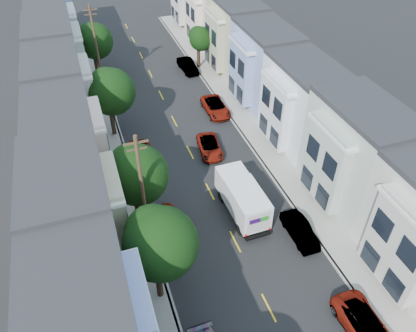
# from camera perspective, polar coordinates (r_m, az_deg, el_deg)

# --- Properties ---
(ground) EXTENTS (160.00, 160.00, 0.00)m
(ground) POSITION_cam_1_polar(r_m,az_deg,el_deg) (32.05, 3.85, -10.56)
(ground) COLOR black
(ground) RESTS_ON ground
(road_slab) EXTENTS (12.00, 70.00, 0.02)m
(road_slab) POSITION_cam_1_polar(r_m,az_deg,el_deg) (42.59, -3.71, 4.25)
(road_slab) COLOR black
(road_slab) RESTS_ON ground
(curb_left) EXTENTS (0.30, 70.00, 0.15)m
(curb_left) POSITION_cam_1_polar(r_m,az_deg,el_deg) (41.74, -11.72, 2.69)
(curb_left) COLOR gray
(curb_left) RESTS_ON ground
(curb_right) EXTENTS (0.30, 70.00, 0.15)m
(curb_right) POSITION_cam_1_polar(r_m,az_deg,el_deg) (44.18, 3.88, 5.78)
(curb_right) COLOR gray
(curb_right) RESTS_ON ground
(sidewalk_left) EXTENTS (2.60, 70.00, 0.15)m
(sidewalk_left) POSITION_cam_1_polar(r_m,az_deg,el_deg) (41.68, -13.47, 2.32)
(sidewalk_left) COLOR gray
(sidewalk_left) RESTS_ON ground
(sidewalk_right) EXTENTS (2.60, 70.00, 0.15)m
(sidewalk_right) POSITION_cam_1_polar(r_m,az_deg,el_deg) (44.63, 5.44, 6.07)
(sidewalk_right) COLOR gray
(sidewalk_right) RESTS_ON ground
(centerline) EXTENTS (0.12, 70.00, 0.01)m
(centerline) POSITION_cam_1_polar(r_m,az_deg,el_deg) (42.59, -3.71, 4.24)
(centerline) COLOR gold
(centerline) RESTS_ON ground
(townhouse_row_left) EXTENTS (5.00, 70.00, 8.50)m
(townhouse_row_left) POSITION_cam_1_polar(r_m,az_deg,el_deg) (41.78, -18.56, 1.17)
(townhouse_row_left) COLOR white
(townhouse_row_left) RESTS_ON ground
(townhouse_row_right) EXTENTS (5.00, 70.00, 8.50)m
(townhouse_row_right) POSITION_cam_1_polar(r_m,az_deg,el_deg) (46.17, 9.80, 6.77)
(townhouse_row_right) COLOR white
(townhouse_row_right) RESTS_ON ground
(tree_b) EXTENTS (4.70, 4.70, 7.65)m
(tree_b) POSITION_cam_1_polar(r_m,az_deg,el_deg) (25.13, -6.90, -10.86)
(tree_b) COLOR black
(tree_b) RESTS_ON ground
(tree_c) EXTENTS (4.70, 4.70, 7.22)m
(tree_c) POSITION_cam_1_polar(r_m,az_deg,el_deg) (30.58, -10.03, -1.30)
(tree_c) COLOR black
(tree_c) RESTS_ON ground
(tree_d) EXTENTS (4.70, 4.70, 7.34)m
(tree_d) POSITION_cam_1_polar(r_m,az_deg,el_deg) (41.29, -13.57, 10.07)
(tree_d) COLOR black
(tree_d) RESTS_ON ground
(tree_e) EXTENTS (4.42, 4.42, 7.03)m
(tree_e) POSITION_cam_1_polar(r_m,az_deg,el_deg) (53.69, -15.71, 16.51)
(tree_e) COLOR black
(tree_e) RESTS_ON ground
(tree_far_r) EXTENTS (3.10, 3.10, 5.48)m
(tree_far_r) POSITION_cam_1_polar(r_m,az_deg,el_deg) (54.89, -1.08, 17.39)
(tree_far_r) COLOR black
(tree_far_r) RESTS_ON ground
(utility_pole_near) EXTENTS (1.60, 0.26, 10.00)m
(utility_pole_near) POSITION_cam_1_polar(r_m,az_deg,el_deg) (28.47, -9.11, -4.01)
(utility_pole_near) COLOR #42301E
(utility_pole_near) RESTS_ON ground
(utility_pole_far) EXTENTS (1.60, 0.26, 10.00)m
(utility_pole_far) POSITION_cam_1_polar(r_m,az_deg,el_deg) (50.65, -15.36, 15.63)
(utility_pole_far) COLOR #42301E
(utility_pole_far) RESTS_ON ground
(fedex_truck) EXTENTS (2.41, 6.25, 3.00)m
(fedex_truck) POSITION_cam_1_polar(r_m,az_deg,el_deg) (33.04, 4.84, -4.45)
(fedex_truck) COLOR white
(fedex_truck) RESTS_ON ground
(lead_sedan) EXTENTS (2.64, 4.71, 1.25)m
(lead_sedan) POSITION_cam_1_polar(r_m,az_deg,el_deg) (39.93, 0.24, 2.71)
(lead_sedan) COLOR black
(lead_sedan) RESTS_ON ground
(parked_left_c) EXTENTS (2.46, 5.31, 1.47)m
(parked_left_c) POSITION_cam_1_polar(r_m,az_deg,el_deg) (31.95, -5.93, -8.90)
(parked_left_c) COLOR silver
(parked_left_c) RESTS_ON ground
(parked_left_d) EXTENTS (2.59, 4.99, 1.34)m
(parked_left_d) POSITION_cam_1_polar(r_m,az_deg,el_deg) (39.20, -9.49, 1.38)
(parked_left_d) COLOR maroon
(parked_left_d) RESTS_ON ground
(parked_right_a) EXTENTS (2.41, 5.13, 1.42)m
(parked_right_a) POSITION_cam_1_polar(r_m,az_deg,el_deg) (28.88, 21.37, -20.45)
(parked_right_a) COLOR #464646
(parked_right_a) RESTS_ON ground
(parked_right_b) EXTENTS (1.45, 4.11, 1.37)m
(parked_right_b) POSITION_cam_1_polar(r_m,az_deg,el_deg) (32.58, 12.78, -8.87)
(parked_right_b) COLOR #BABABE
(parked_right_b) RESTS_ON ground
(parked_right_c) EXTENTS (2.36, 5.05, 1.40)m
(parked_right_c) POSITION_cam_1_polar(r_m,az_deg,el_deg) (45.99, 1.08, 8.27)
(parked_right_c) COLOR black
(parked_right_c) RESTS_ON ground
(parked_right_d) EXTENTS (1.88, 4.56, 1.49)m
(parked_right_d) POSITION_cam_1_polar(r_m,az_deg,el_deg) (55.16, -2.89, 13.89)
(parked_right_d) COLOR #0C213A
(parked_right_d) RESTS_ON ground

